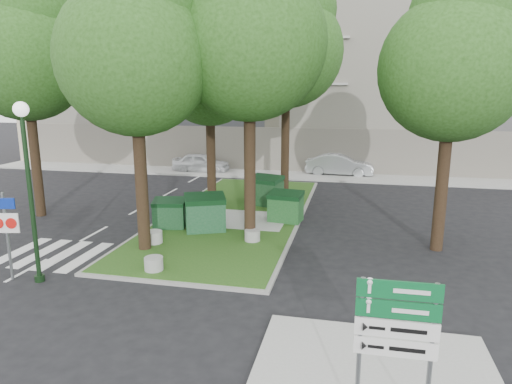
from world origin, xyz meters
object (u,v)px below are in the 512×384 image
(tree_street_left, at_px, (26,47))
(tree_street_right, at_px, (456,54))
(dumpster_d, at_px, (286,207))
(dumpster_b, at_px, (205,213))
(car_white, at_px, (201,163))
(dumpster_c, at_px, (266,191))
(dumpster_a, at_px, (170,213))
(street_lamp, at_px, (28,172))
(bollard_left, at_px, (154,237))
(tree_median_near_left, at_px, (137,44))
(traffic_sign_pole, at_px, (6,224))
(bollard_mid, at_px, (154,264))
(directional_sign, at_px, (396,332))
(litter_bin, at_px, (291,211))
(car_silver, at_px, (340,165))
(bollard_right, at_px, (252,235))
(tree_median_far, at_px, (289,40))
(tree_median_near_right, at_px, (252,27))

(tree_street_left, distance_m, tree_street_right, 17.54)
(dumpster_d, bearing_deg, tree_street_left, -167.06)
(dumpster_b, relative_size, car_white, 0.48)
(dumpster_c, xyz_separation_m, dumpster_d, (1.44, -2.72, -0.07))
(dumpster_a, xyz_separation_m, street_lamp, (-1.86, -5.87, 2.73))
(dumpster_b, relative_size, bollard_left, 3.07)
(tree_median_near_left, distance_m, tree_street_left, 7.83)
(traffic_sign_pole, bearing_deg, bollard_mid, 6.33)
(directional_sign, xyz_separation_m, car_white, (-11.60, 23.66, -1.22))
(litter_bin, bearing_deg, directional_sign, -74.49)
(dumpster_a, relative_size, street_lamp, 0.27)
(directional_sign, xyz_separation_m, car_silver, (-1.82, 24.50, -1.16))
(dumpster_a, bearing_deg, litter_bin, 14.34)
(street_lamp, bearing_deg, bollard_right, 40.72)
(car_white, bearing_deg, litter_bin, -145.17)
(litter_bin, distance_m, traffic_sign_pole, 11.37)
(tree_median_far, distance_m, bollard_left, 12.52)
(tree_street_right, height_order, dumpster_b, tree_street_right)
(tree_street_right, xyz_separation_m, directional_sign, (-2.40, -10.06, -5.07))
(tree_median_near_left, bearing_deg, dumpster_c, 67.92)
(dumpster_a, xyz_separation_m, traffic_sign_pole, (-2.79, -5.93, 1.08))
(tree_median_far, bearing_deg, dumpster_b, -108.56)
(dumpster_b, distance_m, bollard_right, 2.45)
(dumpster_b, height_order, directional_sign, directional_sign)
(dumpster_d, relative_size, car_silver, 0.34)
(dumpster_b, bearing_deg, dumpster_d, 10.44)
(car_silver, bearing_deg, bollard_right, 172.38)
(tree_median_near_right, distance_m, dumpster_b, 7.47)
(dumpster_c, distance_m, traffic_sign_pole, 12.23)
(tree_median_far, bearing_deg, tree_street_left, -150.72)
(dumpster_c, xyz_separation_m, bollard_left, (-2.99, -6.73, -0.49))
(tree_median_far, xyz_separation_m, dumpster_c, (-0.73, -2.18, -7.48))
(dumpster_a, bearing_deg, tree_street_right, -12.64)
(dumpster_c, height_order, directional_sign, directional_sign)
(litter_bin, bearing_deg, dumpster_b, -142.77)
(directional_sign, bearing_deg, dumpster_b, 122.89)
(tree_median_far, distance_m, tree_street_left, 12.29)
(dumpster_c, relative_size, street_lamp, 0.34)
(tree_street_left, distance_m, dumpster_c, 12.66)
(bollard_left, bearing_deg, dumpster_a, 95.90)
(tree_street_left, bearing_deg, traffic_sign_pole, -59.67)
(tree_median_near_left, bearing_deg, tree_median_near_right, 29.74)
(tree_median_far, xyz_separation_m, dumpster_d, (0.71, -4.90, -7.55))
(dumpster_a, bearing_deg, car_silver, 53.56)
(dumpster_d, xyz_separation_m, directional_sign, (3.69, -12.16, 1.14))
(dumpster_b, xyz_separation_m, dumpster_c, (1.60, 4.76, -0.01))
(tree_street_left, distance_m, bollard_mid, 12.19)
(tree_median_near_left, relative_size, bollard_left, 16.47)
(dumpster_c, bearing_deg, tree_street_right, -14.65)
(bollard_left, height_order, bollard_right, bollard_left)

